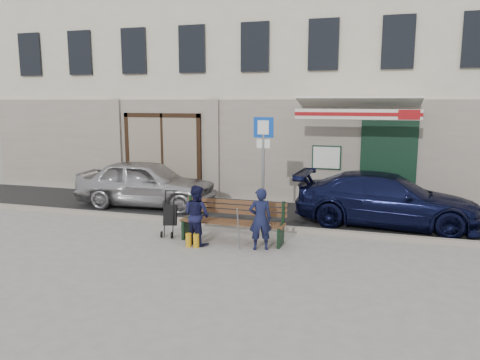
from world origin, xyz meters
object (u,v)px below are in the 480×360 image
at_px(bench, 231,221).
at_px(woman, 197,215).
at_px(car_navy, 387,200).
at_px(parking_sign, 263,153).
at_px(man, 260,219).
at_px(car_silver, 147,183).
at_px(stroller, 170,216).

xyz_separation_m(bench, woman, (-0.65, -0.42, 0.21)).
relative_size(car_navy, parking_sign, 1.67).
distance_m(car_navy, man, 3.88).
distance_m(car_silver, man, 5.27).
height_order(bench, woman, woman).
xyz_separation_m(parking_sign, man, (0.45, -2.00, -1.19)).
relative_size(man, stroller, 1.26).
relative_size(woman, stroller, 1.25).
distance_m(parking_sign, stroller, 2.82).
height_order(bench, man, man).
bearing_deg(man, car_navy, -154.00).
bearing_deg(parking_sign, stroller, -136.79).
relative_size(car_silver, bench, 1.75).
relative_size(car_silver, stroller, 3.92).
distance_m(woman, stroller, 0.96).
bearing_deg(car_navy, bench, 129.45).
relative_size(parking_sign, stroller, 2.59).
bearing_deg(woman, car_navy, -119.92).
distance_m(car_silver, bench, 4.40).
xyz_separation_m(car_navy, woman, (-4.05, -2.90, -0.01)).
bearing_deg(woman, man, -154.81).
bearing_deg(car_silver, bench, -129.96).
height_order(man, stroller, man).
bearing_deg(bench, car_silver, 143.17).
xyz_separation_m(car_navy, bench, (-3.40, -2.48, -0.21)).
xyz_separation_m(car_silver, stroller, (2.01, -2.64, -0.24)).
xyz_separation_m(parking_sign, stroller, (-1.85, -1.61, -1.38)).
relative_size(car_silver, parking_sign, 1.52).
relative_size(bench, woman, 1.80).
height_order(car_silver, car_navy, car_silver).
bearing_deg(stroller, car_navy, 12.32).
height_order(parking_sign, man, parking_sign).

